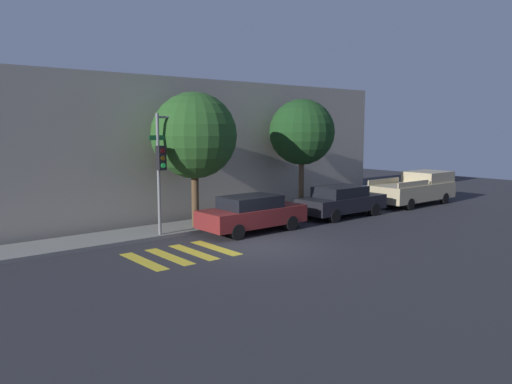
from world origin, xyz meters
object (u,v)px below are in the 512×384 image
Objects in this scene: sedan_middle at (341,201)px; tree_midblock at (302,132)px; traffic_light_pole at (169,153)px; tree_near_corner at (194,136)px; sedan_near_corner at (252,213)px; pickup_truck at (416,188)px.

tree_midblock reaches higher than sedan_middle.
traffic_light_pole is 1.72m from tree_near_corner.
sedan_middle is at bearing -8.61° from traffic_light_pole.
sedan_near_corner is 0.80× the size of tree_near_corner.
tree_near_corner is 6.08m from tree_midblock.
tree_midblock is at bearing 112.68° from sedan_middle.
traffic_light_pole is 0.85× the size of tree_midblock.
tree_near_corner is at bearing 22.20° from traffic_light_pole.
traffic_light_pole reaches higher than sedan_middle.
sedan_near_corner is at bearing -23.13° from traffic_light_pole.
tree_near_corner reaches higher than sedan_middle.
tree_near_corner reaches higher than tree_midblock.
pickup_truck is at bearing -8.22° from tree_near_corner.
tree_near_corner is at bearing 180.00° from tree_midblock.
pickup_truck is at bearing 0.00° from sedan_middle.
tree_near_corner reaches higher than sedan_near_corner.
traffic_light_pole is 0.88× the size of pickup_truck.
sedan_middle is at bearing -67.32° from tree_midblock.
sedan_near_corner reaches higher than sedan_middle.
traffic_light_pole is at bearing -175.40° from tree_midblock.
tree_near_corner is at bearing 128.09° from sedan_near_corner.
sedan_near_corner is 5.90m from tree_midblock.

